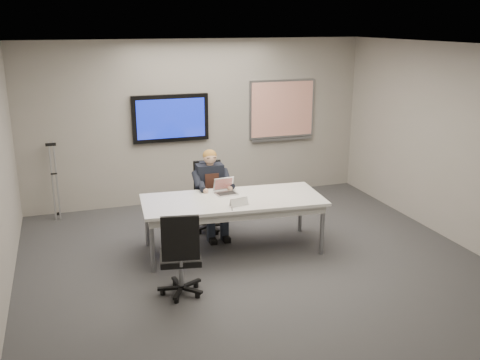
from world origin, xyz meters
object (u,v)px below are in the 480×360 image
object	(u,v)px
office_chair_far	(209,209)
seated_person	(213,202)
laptop	(225,189)
conference_table	(233,205)
office_chair_near	(181,270)

from	to	relation	value
office_chair_far	seated_person	bearing A→B (deg)	-84.27
seated_person	laptop	world-z (taller)	seated_person
laptop	office_chair_far	bearing A→B (deg)	90.49
office_chair_far	laptop	world-z (taller)	office_chair_far
office_chair_far	seated_person	world-z (taller)	seated_person
office_chair_far	conference_table	bearing A→B (deg)	-76.37
conference_table	laptop	distance (m)	0.30
office_chair_far	office_chair_near	distance (m)	2.10
conference_table	office_chair_far	xyz separation A→B (m)	(-0.10, 0.87, -0.34)
office_chair_near	seated_person	world-z (taller)	seated_person
office_chair_near	laptop	bearing A→B (deg)	-115.51
laptop	conference_table	bearing A→B (deg)	-90.28
seated_person	laptop	size ratio (longest dim) A/B	4.03
office_chair_far	office_chair_near	size ratio (longest dim) A/B	0.99
conference_table	laptop	bearing A→B (deg)	100.73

